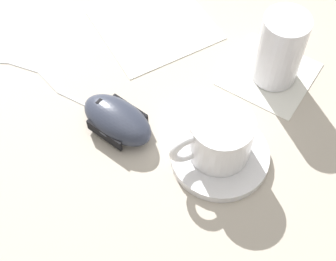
{
  "coord_description": "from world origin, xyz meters",
  "views": [
    {
      "loc": [
        0.36,
        0.14,
        0.58
      ],
      "look_at": [
        0.04,
        -0.01,
        0.03
      ],
      "focal_mm": 55.0,
      "sensor_mm": 36.0,
      "label": 1
    }
  ],
  "objects_px": {
    "saucer": "(220,156)",
    "computer_mouse": "(117,120)",
    "coffee_cup": "(219,138)",
    "drinking_glass": "(280,49)"
  },
  "relations": [
    {
      "from": "saucer",
      "to": "computer_mouse",
      "type": "height_order",
      "value": "computer_mouse"
    },
    {
      "from": "coffee_cup",
      "to": "computer_mouse",
      "type": "height_order",
      "value": "coffee_cup"
    },
    {
      "from": "drinking_glass",
      "to": "coffee_cup",
      "type": "bearing_deg",
      "value": -9.11
    },
    {
      "from": "saucer",
      "to": "coffee_cup",
      "type": "distance_m",
      "value": 0.04
    },
    {
      "from": "saucer",
      "to": "computer_mouse",
      "type": "bearing_deg",
      "value": -84.8
    },
    {
      "from": "coffee_cup",
      "to": "computer_mouse",
      "type": "relative_size",
      "value": 0.82
    },
    {
      "from": "coffee_cup",
      "to": "saucer",
      "type": "bearing_deg",
      "value": 77.71
    },
    {
      "from": "saucer",
      "to": "coffee_cup",
      "type": "xyz_separation_m",
      "value": [
        -0.0,
        -0.0,
        0.04
      ]
    },
    {
      "from": "computer_mouse",
      "to": "saucer",
      "type": "bearing_deg",
      "value": 95.2
    },
    {
      "from": "saucer",
      "to": "drinking_glass",
      "type": "relative_size",
      "value": 1.16
    }
  ]
}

